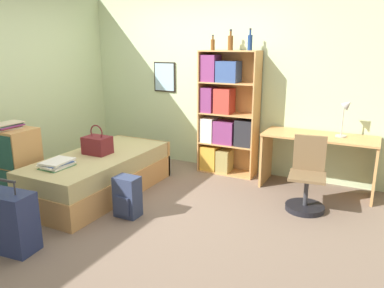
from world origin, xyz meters
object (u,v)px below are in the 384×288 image
(suitcase, at_px, (6,221))
(bottle_green, at_px, (213,44))
(bed, at_px, (101,174))
(desk, at_px, (318,151))
(book_stack_on_bed, at_px, (57,164))
(bookcase, at_px, (223,116))
(magazine_pile_on_dresser, at_px, (6,126))
(handbag, at_px, (97,145))
(desk_lamp, at_px, (346,111))
(bottle_clear, at_px, (250,42))
(dresser, at_px, (15,164))
(backpack, at_px, (127,197))
(bottle_brown, at_px, (230,42))
(desk_chair, at_px, (306,187))

(suitcase, xyz_separation_m, bottle_green, (0.76, 2.87, 1.56))
(bed, relative_size, desk, 1.41)
(suitcase, bearing_deg, desk, 50.92)
(book_stack_on_bed, distance_m, bookcase, 2.38)
(suitcase, height_order, magazine_pile_on_dresser, magazine_pile_on_dresser)
(handbag, distance_m, desk_lamp, 3.10)
(bed, relative_size, bottle_clear, 6.87)
(handbag, bearing_deg, dresser, -139.79)
(bed, height_order, suitcase, suitcase)
(bed, distance_m, desk_lamp, 3.15)
(desk, relative_size, backpack, 3.05)
(desk, height_order, backpack, desk)
(bookcase, bearing_deg, bottle_brown, 40.82)
(bed, distance_m, dresser, 1.02)
(suitcase, distance_m, bottle_brown, 3.51)
(desk_lamp, bearing_deg, desk, -169.63)
(bottle_green, distance_m, bottle_brown, 0.24)
(bed, bearing_deg, bottle_green, 57.40)
(magazine_pile_on_dresser, relative_size, bottle_clear, 1.31)
(handbag, distance_m, desk_chair, 2.58)
(bottle_green, bearing_deg, bookcase, 15.82)
(handbag, relative_size, bookcase, 0.21)
(magazine_pile_on_dresser, height_order, desk_lamp, desk_lamp)
(handbag, height_order, book_stack_on_bed, handbag)
(book_stack_on_bed, bearing_deg, suitcase, -74.65)
(desk, bearing_deg, bookcase, 175.44)
(suitcase, height_order, bottle_brown, bottle_brown)
(dresser, distance_m, backpack, 1.54)
(bottle_brown, bearing_deg, magazine_pile_on_dresser, -132.41)
(dresser, xyz_separation_m, desk, (3.23, 1.95, 0.09))
(book_stack_on_bed, xyz_separation_m, bookcase, (1.16, 2.05, 0.30))
(bookcase, xyz_separation_m, desk_lamp, (1.63, -0.06, 0.22))
(suitcase, relative_size, desk, 0.50)
(bookcase, relative_size, desk_chair, 2.10)
(bed, relative_size, bottle_green, 9.46)
(suitcase, distance_m, desk_chair, 3.13)
(handbag, distance_m, bottle_clear, 2.41)
(bed, distance_m, backpack, 0.81)
(book_stack_on_bed, height_order, magazine_pile_on_dresser, magazine_pile_on_dresser)
(bookcase, bearing_deg, bottle_green, -164.18)
(bottle_brown, distance_m, desk_chair, 2.21)
(bed, distance_m, bottle_clear, 2.61)
(magazine_pile_on_dresser, height_order, desk_chair, magazine_pile_on_dresser)
(bed, relative_size, bookcase, 1.11)
(suitcase, relative_size, bookcase, 0.39)
(handbag, xyz_separation_m, magazine_pile_on_dresser, (-0.78, -0.67, 0.29))
(book_stack_on_bed, distance_m, bottle_green, 2.59)
(desk_chair, bearing_deg, book_stack_on_bed, -152.82)
(handbag, bearing_deg, desk_chair, 14.94)
(desk_chair, bearing_deg, bottle_clear, 141.77)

